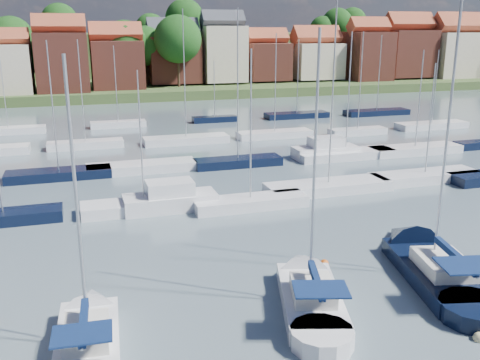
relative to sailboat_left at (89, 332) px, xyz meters
name	(u,v)px	position (x,y,z in m)	size (l,w,h in m)	color
ground	(186,150)	(11.84, 36.50, -0.36)	(260.00, 260.00, 0.00)	#475560
sailboat_left	(89,332)	(0.00, 0.00, 0.00)	(3.21, 9.95, 13.42)	silver
sailboat_centre	(307,290)	(10.86, 0.83, 0.00)	(5.69, 10.97, 14.47)	silver
sailboat_navy	(424,261)	(18.80, 2.16, -0.02)	(6.23, 13.43, 17.92)	black
buoy_d	(479,340)	(16.46, -5.13, -0.36)	(0.55, 0.55, 0.55)	beige
buoy_e	(324,265)	(13.34, 3.97, -0.36)	(0.52, 0.52, 0.52)	#D85914
buoy_g	(67,341)	(-0.96, 0.17, -0.36)	(0.49, 0.49, 0.49)	#D85914
marina_field	(213,155)	(13.75, 31.65, 0.07)	(79.62, 41.41, 15.93)	silver
far_shore_town	(125,62)	(14.07, 129.17, 4.24)	(212.46, 90.00, 22.27)	#44562B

